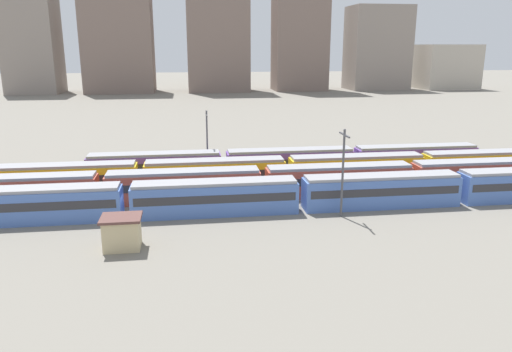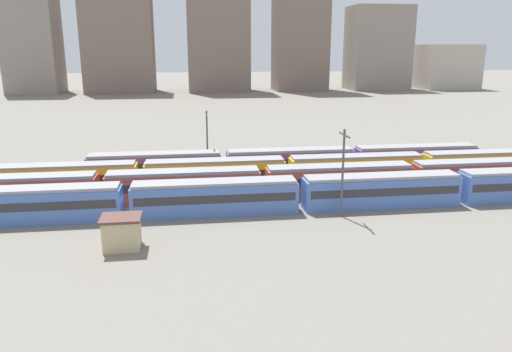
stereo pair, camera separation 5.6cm
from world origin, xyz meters
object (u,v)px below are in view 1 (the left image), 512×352
object	(u,v)px
train_track_1	(339,180)
signal_hut	(122,232)
catenary_pole_1	(207,138)
train_track_2	(356,168)
train_track_3	(290,162)
catenary_pole_2	(343,169)
train_track_0	(381,190)

from	to	relation	value
train_track_1	signal_hut	xyz separation A→B (m)	(-24.45, -13.57, -0.35)
catenary_pole_1	train_track_2	bearing A→B (deg)	-22.99
train_track_3	signal_hut	world-z (taller)	train_track_3
catenary_pole_2	signal_hut	bearing A→B (deg)	-165.79
train_track_1	train_track_2	world-z (taller)	same
catenary_pole_2	train_track_1	bearing A→B (deg)	74.78
catenary_pole_1	train_track_3	bearing A→B (deg)	-14.96
catenary_pole_2	signal_hut	distance (m)	23.30
train_track_0	signal_hut	xyz separation A→B (m)	(-27.82, -8.37, -0.35)
train_track_0	signal_hut	world-z (taller)	train_track_0
train_track_0	catenary_pole_2	distance (m)	7.04
train_track_0	catenary_pole_1	world-z (taller)	catenary_pole_1
signal_hut	catenary_pole_1	bearing A→B (deg)	71.75
train_track_0	train_track_3	xyz separation A→B (m)	(-7.35, 15.60, -0.00)
train_track_2	train_track_3	distance (m)	9.52
train_track_2	catenary_pole_1	world-z (taller)	catenary_pole_1
train_track_0	train_track_2	size ratio (longest dim) A/B	1.00
train_track_1	train_track_2	size ratio (longest dim) A/B	1.00
train_track_3	signal_hut	bearing A→B (deg)	-130.50
train_track_0	signal_hut	size ratio (longest dim) A/B	26.00
train_track_3	train_track_1	bearing A→B (deg)	-69.08
train_track_1	signal_hut	bearing A→B (deg)	-150.97
train_track_0	catenary_pole_2	world-z (taller)	catenary_pole_2
signal_hut	train_track_1	bearing A→B (deg)	29.03
catenary_pole_1	catenary_pole_2	bearing A→B (deg)	-58.02
train_track_2	train_track_3	world-z (taller)	same
train_track_1	train_track_2	xyz separation A→B (m)	(4.00, 5.20, 0.00)
train_track_2	catenary_pole_2	distance (m)	14.89
train_track_1	train_track_3	world-z (taller)	same
train_track_3	catenary_pole_2	world-z (taller)	catenary_pole_2
catenary_pole_2	signal_hut	world-z (taller)	catenary_pole_2
train_track_0	catenary_pole_2	xyz separation A→B (m)	(-5.53, -2.73, 3.40)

